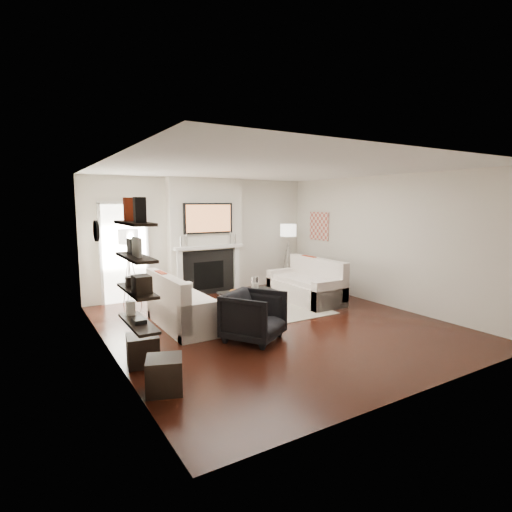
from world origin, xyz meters
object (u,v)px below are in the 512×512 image
lamp_left_shade (128,237)px  loveseat_right_base (305,292)px  ottoman_near (143,350)px  coffee_table (248,292)px  lamp_right_shade (288,230)px  loveseat_left_base (186,314)px  armchair (254,314)px

lamp_left_shade → loveseat_right_base: bearing=-24.7°
loveseat_right_base → lamp_left_shade: size_ratio=4.50×
ottoman_near → coffee_table: bearing=31.1°
loveseat_right_base → coffee_table: 1.52m
loveseat_right_base → lamp_right_shade: size_ratio=4.50×
loveseat_right_base → lamp_left_shade: lamp_left_shade is taller
loveseat_right_base → lamp_left_shade: 3.90m
loveseat_left_base → ottoman_near: 1.71m
lamp_left_shade → lamp_right_shade: 3.90m
loveseat_right_base → armchair: 2.72m
coffee_table → lamp_right_shade: bearing=36.6°
loveseat_right_base → ottoman_near: loveseat_right_base is taller
lamp_left_shade → ottoman_near: size_ratio=1.00×
loveseat_left_base → coffee_table: (1.36, 0.19, 0.19)m
loveseat_left_base → coffee_table: same height
armchair → lamp_right_shade: 4.18m
loveseat_right_base → coffee_table: same height
loveseat_left_base → loveseat_right_base: (2.86, 0.31, 0.00)m
lamp_right_shade → lamp_left_shade: bearing=178.0°
lamp_left_shade → loveseat_left_base: bearing=-75.0°
armchair → ottoman_near: size_ratio=2.10×
loveseat_right_base → armchair: bearing=-145.2°
loveseat_right_base → loveseat_left_base: bearing=-173.8°
lamp_right_shade → ottoman_near: bearing=-146.3°
coffee_table → lamp_right_shade: 2.76m
loveseat_left_base → lamp_right_shade: size_ratio=4.50×
ottoman_near → loveseat_right_base: bearing=22.0°
loveseat_right_base → lamp_right_shade: bearing=68.8°
loveseat_right_base → coffee_table: (-1.50, -0.11, 0.19)m
armchair → ottoman_near: 1.77m
loveseat_left_base → ottoman_near: size_ratio=4.50×
loveseat_left_base → lamp_left_shade: bearing=105.0°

